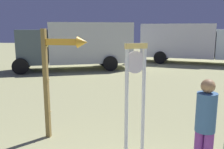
# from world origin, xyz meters

# --- Properties ---
(standing_clock) EXTENTS (0.44, 0.24, 2.28)m
(standing_clock) POSITION_xyz_m (0.96, 2.76, 1.40)
(standing_clock) COLOR white
(standing_clock) RESTS_ON ground_plane
(arrow_sign) EXTENTS (1.07, 0.33, 2.54)m
(arrow_sign) POSITION_xyz_m (-0.72, 3.50, 1.71)
(arrow_sign) COLOR olive
(arrow_sign) RESTS_ON ground_plane
(person_near_clock) EXTENTS (0.33, 0.33, 1.74)m
(person_near_clock) POSITION_xyz_m (2.11, 2.14, 0.97)
(person_near_clock) COLOR purple
(person_near_clock) RESTS_ON ground_plane
(box_truck_near) EXTENTS (7.40, 4.13, 2.88)m
(box_truck_near) POSITION_xyz_m (-2.13, 13.25, 1.59)
(box_truck_near) COLOR silver
(box_truck_near) RESTS_ON ground_plane
(box_truck_far) EXTENTS (7.57, 4.41, 2.86)m
(box_truck_far) POSITION_xyz_m (5.44, 16.43, 1.58)
(box_truck_far) COLOR silver
(box_truck_far) RESTS_ON ground_plane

